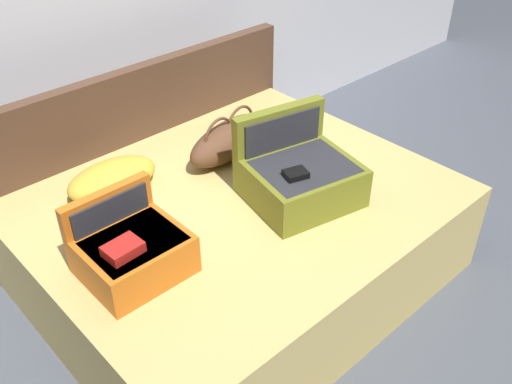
# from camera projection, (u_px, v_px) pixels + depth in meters

# --- Properties ---
(ground_plane) EXTENTS (12.00, 12.00, 0.00)m
(ground_plane) POSITION_uv_depth(u_px,v_px,m) (293.00, 313.00, 2.95)
(ground_plane) COLOR #4C515B
(bed) EXTENTS (2.03, 1.64, 0.52)m
(bed) POSITION_uv_depth(u_px,v_px,m) (240.00, 238.00, 3.04)
(bed) COLOR tan
(bed) RESTS_ON ground
(headboard) EXTENTS (2.07, 0.08, 0.95)m
(headboard) POSITION_uv_depth(u_px,v_px,m) (144.00, 142.00, 3.43)
(headboard) COLOR #4C3323
(headboard) RESTS_ON ground
(hard_case_large) EXTENTS (0.59, 0.57, 0.41)m
(hard_case_large) POSITION_uv_depth(u_px,v_px,m) (299.00, 175.00, 2.82)
(hard_case_large) COLOR olive
(hard_case_large) RESTS_ON bed
(hard_case_medium) EXTENTS (0.42, 0.38, 0.33)m
(hard_case_medium) POSITION_uv_depth(u_px,v_px,m) (132.00, 250.00, 2.39)
(hard_case_medium) COLOR #D16619
(hard_case_medium) RESTS_ON bed
(duffel_bag) EXTENTS (0.62, 0.30, 0.27)m
(duffel_bag) POSITION_uv_depth(u_px,v_px,m) (230.00, 139.00, 3.16)
(duffel_bag) COLOR brown
(duffel_bag) RESTS_ON bed
(pillow_near_headboard) EXTENTS (0.48, 0.29, 0.15)m
(pillow_near_headboard) POSITION_uv_depth(u_px,v_px,m) (112.00, 178.00, 2.90)
(pillow_near_headboard) COLOR gold
(pillow_near_headboard) RESTS_ON bed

